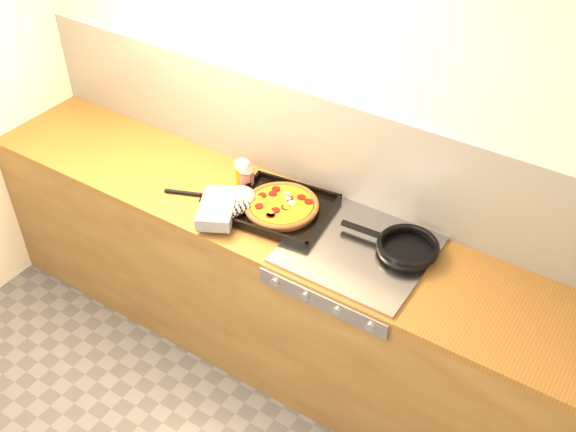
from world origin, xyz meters
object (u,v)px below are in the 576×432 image
Objects in this scene: tomato_can at (247,179)px; juice_glass at (242,172)px; pizza_on_tray at (264,206)px; frying_pan at (406,247)px.

tomato_can is 0.87× the size of juice_glass.
pizza_on_tray reaches higher than frying_pan.
tomato_can is (-0.85, 0.01, 0.01)m from frying_pan.
frying_pan is at bearing -0.98° from tomato_can.
pizza_on_tray is at bearing -32.40° from juice_glass.
tomato_can reaches higher than pizza_on_tray.
frying_pan is at bearing 8.91° from pizza_on_tray.
tomato_can is 0.05m from juice_glass.
tomato_can reaches higher than frying_pan.
juice_glass reaches higher than pizza_on_tray.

